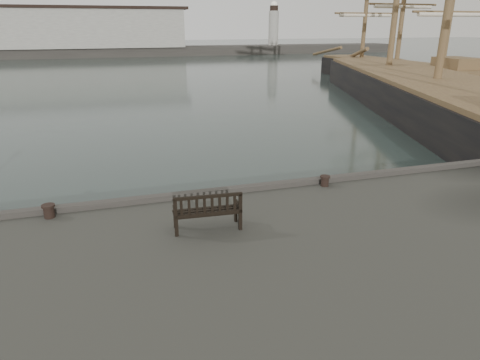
% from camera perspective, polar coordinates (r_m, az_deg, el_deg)
% --- Properties ---
extents(ground, '(400.00, 400.00, 0.00)m').
position_cam_1_polar(ground, '(14.82, -4.51, -7.42)').
color(ground, black).
rests_on(ground, ground).
extents(breakwater, '(140.00, 9.50, 12.20)m').
position_cam_1_polar(breakwater, '(104.92, -18.91, 17.63)').
color(breakwater, '#383530').
rests_on(breakwater, ground).
extents(bench, '(1.86, 0.75, 1.05)m').
position_cam_1_polar(bench, '(11.64, -4.36, -5.04)').
color(bench, black).
rests_on(bench, quay).
extents(bollard_left, '(0.48, 0.48, 0.40)m').
position_cam_1_polar(bollard_left, '(13.52, -24.13, -3.81)').
color(bollard_left, black).
rests_on(bollard_left, quay).
extents(bollard_right, '(0.42, 0.42, 0.36)m').
position_cam_1_polar(bollard_right, '(15.03, 11.24, -0.12)').
color(bollard_right, black).
rests_on(bollard_right, quay).
extents(tall_ship_main, '(21.38, 43.54, 32.24)m').
position_cam_1_polar(tall_ship_main, '(37.79, 24.36, 9.11)').
color(tall_ship_main, black).
rests_on(tall_ship_main, ground).
extents(tall_ship_far, '(6.25, 27.01, 23.06)m').
position_cam_1_polar(tall_ship_far, '(57.19, 19.92, 12.79)').
color(tall_ship_far, black).
rests_on(tall_ship_far, ground).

